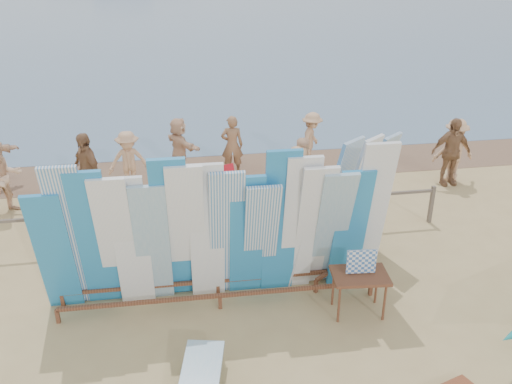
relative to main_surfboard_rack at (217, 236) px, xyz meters
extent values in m
plane|color=tan|center=(-0.94, -0.79, -1.32)|extent=(160.00, 160.00, 0.00)
cube|color=brown|center=(-0.94, 6.41, -1.32)|extent=(40.00, 2.60, 0.01)
cube|color=#695C50|center=(-0.94, 2.21, -0.52)|extent=(12.00, 0.06, 0.06)
cube|color=#695C50|center=(-2.94, 2.21, -0.87)|extent=(0.08, 0.08, 0.90)
cube|color=#695C50|center=(-0.94, 2.21, -0.87)|extent=(0.08, 0.08, 0.90)
cube|color=#695C50|center=(1.06, 2.21, -0.87)|extent=(0.08, 0.08, 0.90)
cube|color=#695C50|center=(3.06, 2.21, -0.87)|extent=(0.08, 0.08, 0.90)
cube|color=#695C50|center=(5.06, 2.21, -0.87)|extent=(0.08, 0.08, 0.90)
cube|color=brown|center=(-0.01, -0.23, -1.06)|extent=(5.49, 0.15, 0.06)
cube|color=brown|center=(0.00, 0.23, -1.06)|extent=(5.49, 0.15, 0.06)
cube|color=#2680C0|center=(-2.68, 0.04, -0.12)|extent=(0.59, 0.67, 2.42)
cube|color=white|center=(-2.34, 0.04, 0.12)|extent=(0.59, 0.81, 2.89)
cube|color=#2680C0|center=(-2.01, 0.03, 0.07)|extent=(0.59, 0.78, 2.78)
cube|color=white|center=(-1.67, 0.03, 0.01)|extent=(0.59, 0.83, 2.66)
cube|color=white|center=(-1.43, 0.02, -0.02)|extent=(0.59, 0.56, 2.60)
cube|color=#7BA9C6|center=(-1.09, 0.02, -0.09)|extent=(0.59, 0.69, 2.47)
cube|color=#2680C0|center=(-0.75, 0.01, 0.14)|extent=(0.59, 0.86, 2.93)
cube|color=white|center=(-0.51, 0.01, 0.08)|extent=(0.60, 0.91, 2.81)
cube|color=white|center=(-0.17, 0.00, 0.06)|extent=(0.59, 0.62, 2.76)
cube|color=white|center=(0.16, 0.00, -0.01)|extent=(0.59, 0.73, 2.63)
cube|color=#2680C0|center=(0.50, -0.01, -0.06)|extent=(0.59, 0.67, 2.53)
cube|color=white|center=(0.75, -0.01, -0.14)|extent=(0.59, 0.84, 2.37)
cube|color=#2680C0|center=(1.08, -0.02, 0.14)|extent=(0.59, 0.63, 2.93)
cube|color=white|center=(1.42, -0.02, 0.08)|extent=(0.59, 0.68, 2.81)
cube|color=white|center=(1.67, -0.03, 0.00)|extent=(0.59, 0.87, 2.65)
cube|color=#7BA9C6|center=(2.00, -0.03, -0.06)|extent=(0.60, 0.91, 2.52)
cube|color=#2680C0|center=(2.34, -0.04, -0.08)|extent=(0.59, 0.58, 2.49)
cube|color=white|center=(2.67, -0.04, 0.16)|extent=(0.59, 0.69, 2.97)
cube|color=brown|center=(2.59, 0.58, -1.07)|extent=(1.67, 1.29, 0.06)
cube|color=brown|center=(2.32, 0.94, -1.07)|extent=(1.67, 1.29, 0.06)
cube|color=white|center=(1.69, 0.18, -0.15)|extent=(0.82, 0.83, 2.36)
cube|color=white|center=(2.20, 0.57, 0.08)|extent=(0.91, 0.95, 2.81)
cube|color=white|center=(2.71, 0.96, 0.03)|extent=(0.93, 0.97, 2.70)
cube|color=white|center=(3.22, 1.34, -0.03)|extent=(0.94, 0.98, 2.58)
cube|color=brown|center=(2.33, -0.72, -0.57)|extent=(1.00, 0.74, 0.06)
cube|color=white|center=(2.33, -0.72, -0.29)|extent=(0.50, 0.08, 0.44)
cube|color=red|center=(0.42, 3.10, -0.99)|extent=(0.61, 0.57, 0.05)
cube|color=red|center=(0.44, 3.35, -0.69)|extent=(0.59, 0.21, 0.58)
cube|color=red|center=(-0.57, 2.96, -1.04)|extent=(0.53, 0.49, 0.04)
cube|color=red|center=(-0.55, 3.18, -0.78)|extent=(0.50, 0.18, 0.49)
cube|color=red|center=(0.63, 3.38, -0.75)|extent=(0.69, 0.89, 0.57)
cube|color=red|center=(0.53, 3.67, -0.39)|extent=(0.50, 0.31, 0.36)
imported|color=beige|center=(-0.46, 6.08, -0.53)|extent=(1.14, 1.52, 1.59)
imported|color=beige|center=(2.41, 3.56, -0.47)|extent=(0.87, 0.50, 1.71)
imported|color=tan|center=(3.24, 5.98, -0.53)|extent=(0.85, 1.10, 1.59)
imported|color=beige|center=(-4.57, 4.31, -0.43)|extent=(0.95, 0.83, 1.78)
imported|color=tan|center=(6.72, 4.43, -0.47)|extent=(1.11, 0.48, 1.70)
imported|color=#8C6042|center=(0.96, 5.80, -0.49)|extent=(0.64, 0.39, 1.66)
imported|color=tan|center=(-1.76, 5.09, -0.52)|extent=(1.07, 0.51, 1.61)
imported|color=tan|center=(2.24, 3.46, -0.53)|extent=(0.76, 0.84, 1.58)
imported|color=#8C6042|center=(6.49, 4.19, -0.42)|extent=(1.06, 0.46, 1.81)
imported|color=#8C6042|center=(-2.68, 4.28, -0.38)|extent=(1.02, 1.18, 1.88)
camera|label=1|loc=(-0.64, -8.02, 4.54)|focal=38.00mm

